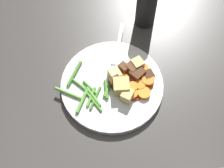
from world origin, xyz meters
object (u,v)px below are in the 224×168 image
pepper_mill (147,4)px  carrot_slice_6 (133,87)px  potato_chunk_1 (127,96)px  meat_chunk_3 (124,68)px  carrot_slice_1 (142,69)px  fork (117,52)px  carrot_slice_5 (124,80)px  meat_chunk_0 (132,68)px  carrot_slice_7 (140,85)px  carrot_slice_4 (132,93)px  meat_chunk_1 (138,75)px  dinner_plate (112,86)px  potato_chunk_0 (137,64)px  meat_chunk_4 (148,75)px  meat_chunk_2 (116,83)px  carrot_slice_2 (127,89)px  potato_chunk_2 (115,74)px  potato_chunk_3 (121,86)px  carrot_slice_0 (144,93)px  carrot_slice_3 (148,80)px

pepper_mill → carrot_slice_6: bearing=-121.0°
potato_chunk_1 → meat_chunk_3: potato_chunk_1 is taller
carrot_slice_1 → fork: bearing=119.3°
carrot_slice_5 → meat_chunk_0: 0.04m
carrot_slice_7 → meat_chunk_3: 0.06m
carrot_slice_4 → meat_chunk_1: bearing=53.1°
dinner_plate → potato_chunk_0: bearing=17.5°
meat_chunk_4 → meat_chunk_3: bearing=142.6°
meat_chunk_2 → fork: meat_chunk_2 is taller
carrot_slice_2 → carrot_slice_6: carrot_slice_6 is taller
potato_chunk_2 → potato_chunk_3: size_ratio=0.78×
meat_chunk_0 → pepper_mill: pepper_mill is taller
potato_chunk_0 → fork: bearing=119.3°
carrot_slice_0 → carrot_slice_5: carrot_slice_0 is taller
potato_chunk_0 → meat_chunk_4: bearing=-67.0°
carrot_slice_7 → meat_chunk_0: (-0.00, 0.05, 0.01)m
carrot_slice_4 → meat_chunk_4: (0.06, 0.03, 0.00)m
potato_chunk_2 → carrot_slice_3: bearing=-30.9°
carrot_slice_3 → pepper_mill: pepper_mill is taller
pepper_mill → carrot_slice_7: bearing=-116.6°
dinner_plate → potato_chunk_1: 0.06m
dinner_plate → potato_chunk_2: 0.03m
potato_chunk_3 → meat_chunk_4: 0.08m
carrot_slice_1 → pepper_mill: 0.18m
carrot_slice_3 → carrot_slice_2: bearing=-176.6°
pepper_mill → potato_chunk_2: bearing=-134.8°
dinner_plate → carrot_slice_1: bearing=6.8°
meat_chunk_1 → meat_chunk_3: size_ratio=1.39×
carrot_slice_1 → meat_chunk_2: (-0.08, -0.02, 0.01)m
potato_chunk_2 → pepper_mill: bearing=45.2°
carrot_slice_4 → carrot_slice_5: (-0.00, 0.04, -0.00)m
pepper_mill → meat_chunk_2: bearing=-131.8°
carrot_slice_3 → meat_chunk_4: (0.01, 0.01, 0.00)m
carrot_slice_1 → carrot_slice_0: bearing=-109.4°
potato_chunk_0 → meat_chunk_3: bearing=175.0°
carrot_slice_6 → meat_chunk_4: same height
potato_chunk_2 → potato_chunk_3: (0.00, -0.04, 0.01)m
carrot_slice_4 → carrot_slice_5: size_ratio=1.07×
potato_chunk_2 → pepper_mill: 0.21m
carrot_slice_7 → dinner_plate: bearing=154.1°
dinner_plate → pepper_mill: bearing=45.8°
meat_chunk_4 → carrot_slice_6: bearing=-159.9°
potato_chunk_1 → pepper_mill: bearing=56.9°
potato_chunk_1 → meat_chunk_3: size_ratio=1.26×
meat_chunk_1 → meat_chunk_3: 0.04m
potato_chunk_0 → carrot_slice_3: bearing=-80.5°
pepper_mill → dinner_plate: bearing=-134.2°
carrot_slice_2 → potato_chunk_3: size_ratio=0.75×
carrot_slice_5 → potato_chunk_3: potato_chunk_3 is taller
carrot_slice_7 → meat_chunk_3: (-0.02, 0.06, 0.00)m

